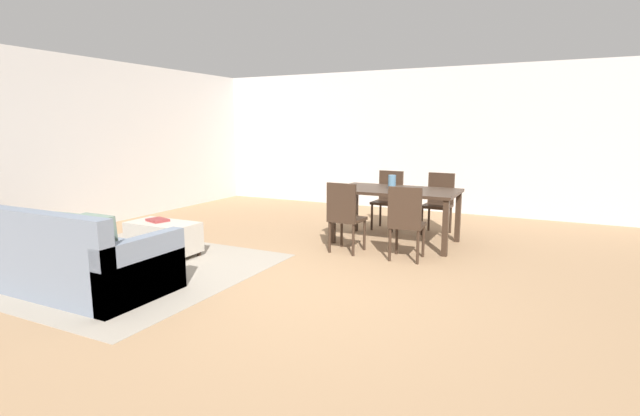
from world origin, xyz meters
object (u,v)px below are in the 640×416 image
dining_chair_near_left (344,213)px  vase_centerpiece (392,182)px  dining_chair_far_right (439,200)px  couch (64,259)px  ottoman_table (164,237)px  dining_chair_near_right (406,219)px  dining_table (396,195)px  book_on_ottoman (158,220)px  dining_chair_far_left (388,196)px

dining_chair_near_left → vase_centerpiece: bearing=66.0°
dining_chair_far_right → vase_centerpiece: 1.07m
couch → ottoman_table: bearing=88.8°
dining_chair_near_right → dining_chair_near_left: bearing=179.3°
ottoman_table → dining_table: (2.41, 1.98, 0.43)m
couch → book_on_ottoman: bearing=93.1°
dining_chair_near_right → dining_table: bearing=114.9°
ottoman_table → dining_table: 3.15m
couch → dining_chair_near_left: size_ratio=2.41×
ottoman_table → couch: bearing=-91.2°
dining_chair_far_left → vase_centerpiece: 1.00m
dining_table → dining_chair_near_right: dining_chair_near_right is taller
dining_chair_near_right → vase_centerpiece: 1.00m
dining_chair_near_left → dining_chair_near_right: size_ratio=1.00×
dining_table → dining_chair_near_right: size_ratio=1.83×
couch → dining_chair_far_right: (2.85, 4.19, 0.23)m
dining_chair_near_right → vase_centerpiece: size_ratio=4.67×
dining_chair_far_left → dining_table: bearing=-65.4°
dining_chair_near_right → dining_chair_far_left: 1.87m
dining_table → dining_chair_near_left: dining_chair_near_left is taller
dining_chair_near_right → dining_chair_far_left: size_ratio=1.00×
dining_table → book_on_ottoman: dining_table is taller
dining_chair_far_left → book_on_ottoman: (-2.13, -2.82, -0.07)m
dining_table → dining_chair_near_left: size_ratio=1.83×
dining_chair_near_right → dining_chair_far_right: bearing=89.6°
ottoman_table → dining_table: size_ratio=0.54×
couch → dining_table: couch is taller
dining_chair_far_right → ottoman_table: bearing=-134.6°
dining_table → dining_chair_near_left: 0.95m
dining_chair_near_left → vase_centerpiece: (0.36, 0.81, 0.34)m
dining_chair_far_left → vase_centerpiece: size_ratio=4.67×
couch → dining_chair_far_right: bearing=55.8°
couch → dining_chair_near_left: dining_chair_near_left is taller
dining_chair_far_left → dining_chair_far_right: same height
couch → dining_chair_far_right: dining_chair_far_right is taller
vase_centerpiece → couch: bearing=-125.9°
dining_chair_near_left → dining_chair_far_right: 1.90m
dining_chair_far_left → dining_chair_near_right: bearing=-65.2°
dining_table → dining_chair_far_right: (0.40, 0.87, -0.15)m
dining_chair_near_right → vase_centerpiece: bearing=118.8°
ottoman_table → dining_chair_far_right: (2.82, 2.86, 0.27)m
ottoman_table → dining_chair_near_right: dining_chair_near_right is taller
ottoman_table → dining_chair_far_left: 3.50m
couch → dining_table: 4.14m
vase_centerpiece → dining_table: bearing=23.3°
dining_chair_near_right → book_on_ottoman: size_ratio=3.54×
dining_chair_far_left → book_on_ottoman: 3.53m
ottoman_table → book_on_ottoman: book_on_ottoman is taller
ottoman_table → dining_chair_far_right: dining_chair_far_right is taller
couch → dining_chair_near_left: 3.21m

